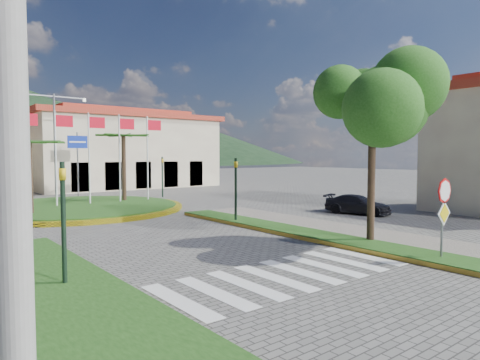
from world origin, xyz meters
TOP-DOWN VIEW (x-y plane):
  - ground at (0.00, 0.00)m, footprint 160.00×160.00m
  - sidewalk_right at (6.00, 2.00)m, footprint 4.00×28.00m
  - verge_right at (4.80, 2.00)m, footprint 1.60×28.00m
  - median_left at (-6.50, 6.00)m, footprint 5.00×14.00m
  - crosswalk at (0.00, 4.00)m, footprint 8.00×3.00m
  - roundabout_island at (0.00, 22.00)m, footprint 12.70×12.70m
  - stop_sign at (4.90, 1.96)m, footprint 0.80×0.11m
  - deciduous_tree at (5.50, 5.00)m, footprint 3.60×3.60m
  - utility_pole at (-7.50, 0.00)m, footprint 0.32×0.32m
  - traffic_light_left at (-5.20, 6.50)m, footprint 0.15×0.18m
  - traffic_light_right at (4.50, 12.00)m, footprint 0.15×0.18m
  - traffic_light_far at (8.00, 26.00)m, footprint 0.18×0.15m
  - direction_sign_west at (-2.00, 30.97)m, footprint 1.60×0.14m
  - direction_sign_east at (3.00, 30.97)m, footprint 1.60×0.14m
  - street_lamp_centre at (1.00, 30.00)m, footprint 4.80×0.16m
  - building_right at (10.00, 38.00)m, footprint 19.08×9.54m
  - hill_far_east at (70.00, 135.00)m, footprint 120.00×120.00m
  - car_dark_a at (-1.53, 35.84)m, footprint 4.09×2.10m
  - car_dark_b at (8.84, 34.65)m, footprint 3.89×1.92m
  - car_side_right at (12.00, 10.31)m, footprint 2.46×3.99m

SIDE VIEW (x-z plane):
  - ground at x=0.00m, z-range 0.00..0.00m
  - crosswalk at x=0.00m, z-range 0.00..0.01m
  - sidewalk_right at x=6.00m, z-range 0.00..0.15m
  - verge_right at x=4.80m, z-range 0.00..0.18m
  - median_left at x=-6.50m, z-range 0.00..0.18m
  - roundabout_island at x=0.00m, z-range -2.83..3.17m
  - car_side_right at x=12.00m, z-range 0.00..1.08m
  - car_dark_b at x=8.84m, z-range 0.00..1.23m
  - car_dark_a at x=-1.53m, z-range 0.00..1.33m
  - stop_sign at x=4.90m, z-range 0.47..3.12m
  - traffic_light_left at x=-5.20m, z-range 0.34..3.54m
  - traffic_light_right at x=4.50m, z-range 0.34..3.54m
  - traffic_light_far at x=8.00m, z-range 0.34..3.54m
  - direction_sign_west at x=-2.00m, z-range 0.93..6.13m
  - direction_sign_east at x=3.00m, z-range 0.93..6.13m
  - building_right at x=10.00m, z-range -0.12..7.93m
  - street_lamp_centre at x=1.00m, z-range 0.50..8.50m
  - utility_pole at x=-7.50m, z-range 0.00..9.00m
  - deciduous_tree at x=5.50m, z-range 1.78..8.58m
  - hill_far_east at x=70.00m, z-range 0.00..18.00m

